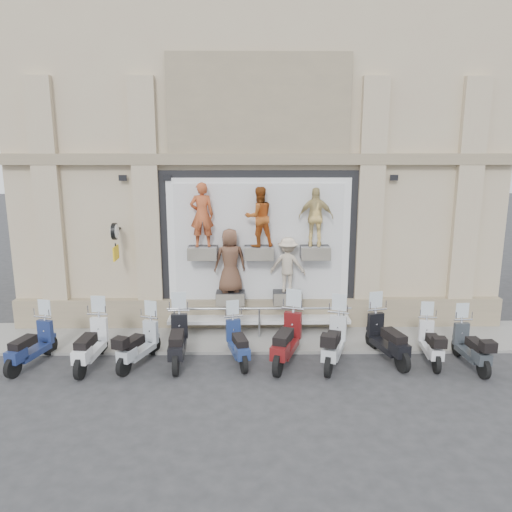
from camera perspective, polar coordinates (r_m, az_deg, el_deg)
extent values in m
plane|color=#2D2D30|center=(12.04, 0.57, -13.12)|extent=(90.00, 90.00, 0.00)
cube|color=gray|center=(13.95, 0.37, -9.24)|extent=(16.00, 2.20, 0.08)
cube|color=black|center=(14.10, 0.31, 1.02)|extent=(5.60, 0.10, 4.30)
cube|color=white|center=(14.04, 0.32, 0.97)|extent=(5.10, 0.06, 3.90)
cube|color=white|center=(14.00, 0.32, 0.94)|extent=(4.70, 0.04, 3.60)
cube|color=white|center=(14.23, 0.33, -7.15)|extent=(5.10, 0.75, 0.10)
cube|color=#28282B|center=(13.81, -6.10, 0.38)|extent=(0.80, 0.50, 0.35)
imported|color=#D15A2E|center=(13.63, -6.20, 4.72)|extent=(0.68, 0.48, 1.76)
cube|color=#28282B|center=(13.75, 0.34, 0.40)|extent=(0.80, 0.50, 0.35)
imported|color=#954717|center=(13.58, 0.35, 4.49)|extent=(0.95, 0.84, 1.63)
cube|color=#28282B|center=(13.87, 6.76, 0.42)|extent=(0.80, 0.50, 0.35)
imported|color=#DCC279|center=(13.70, 6.86, 4.43)|extent=(0.99, 0.52, 1.61)
cube|color=#28282B|center=(14.09, -2.93, -4.78)|extent=(0.80, 0.50, 0.35)
imported|color=brown|center=(13.81, -2.98, -0.53)|extent=(0.97, 0.73, 1.79)
cube|color=#28282B|center=(14.12, 3.59, -4.75)|extent=(0.80, 0.50, 0.35)
imported|color=beige|center=(13.87, 3.65, -1.01)|extent=(1.11, 0.79, 1.55)
cube|color=black|center=(14.23, -15.59, 2.92)|extent=(0.06, 0.56, 0.06)
cylinder|color=black|center=(13.98, -15.86, 2.73)|extent=(0.10, 0.46, 0.46)
cube|color=yellow|center=(14.09, -15.72, 0.33)|extent=(0.04, 0.50, 0.38)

